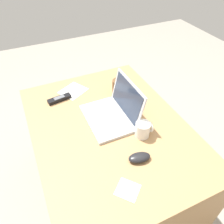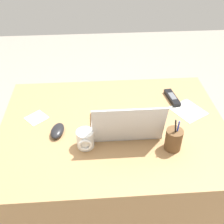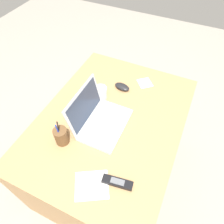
{
  "view_description": "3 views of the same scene",
  "coord_description": "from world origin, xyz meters",
  "px_view_note": "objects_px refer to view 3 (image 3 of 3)",
  "views": [
    {
      "loc": [
        0.86,
        -0.37,
        1.68
      ],
      "look_at": [
        -0.05,
        0.04,
        0.79
      ],
      "focal_mm": 35.58,
      "sensor_mm": 36.0,
      "label": 1
    },
    {
      "loc": [
        0.09,
        1.1,
        1.7
      ],
      "look_at": [
        0.01,
        0.03,
        0.84
      ],
      "focal_mm": 44.58,
      "sensor_mm": 36.0,
      "label": 2
    },
    {
      "loc": [
        -0.73,
        -0.35,
        1.79
      ],
      "look_at": [
        -0.03,
        -0.02,
        0.84
      ],
      "focal_mm": 33.2,
      "sensor_mm": 36.0,
      "label": 3
    }
  ],
  "objects_px": {
    "laptop": "(99,119)",
    "coffee_mug_white": "(100,93)",
    "computer_mouse": "(122,87)",
    "cordless_phone": "(117,182)",
    "pen_holder": "(61,136)"
  },
  "relations": [
    {
      "from": "laptop",
      "to": "coffee_mug_white",
      "type": "height_order",
      "value": "laptop"
    },
    {
      "from": "computer_mouse",
      "to": "cordless_phone",
      "type": "xyz_separation_m",
      "value": [
        -0.65,
        -0.25,
        -0.01
      ]
    },
    {
      "from": "laptop",
      "to": "cordless_phone",
      "type": "distance_m",
      "value": 0.4
    },
    {
      "from": "pen_holder",
      "to": "cordless_phone",
      "type": "bearing_deg",
      "value": -103.65
    },
    {
      "from": "coffee_mug_white",
      "to": "cordless_phone",
      "type": "relative_size",
      "value": 0.57
    },
    {
      "from": "computer_mouse",
      "to": "cordless_phone",
      "type": "distance_m",
      "value": 0.7
    },
    {
      "from": "laptop",
      "to": "coffee_mug_white",
      "type": "xyz_separation_m",
      "value": [
        0.2,
        0.09,
        -0.0
      ]
    },
    {
      "from": "laptop",
      "to": "pen_holder",
      "type": "height_order",
      "value": "laptop"
    },
    {
      "from": "computer_mouse",
      "to": "cordless_phone",
      "type": "height_order",
      "value": "computer_mouse"
    },
    {
      "from": "computer_mouse",
      "to": "pen_holder",
      "type": "xyz_separation_m",
      "value": [
        -0.56,
        0.14,
        0.04
      ]
    },
    {
      "from": "laptop",
      "to": "computer_mouse",
      "type": "relative_size",
      "value": 3.02
    },
    {
      "from": "computer_mouse",
      "to": "pen_holder",
      "type": "relative_size",
      "value": 0.65
    },
    {
      "from": "laptop",
      "to": "pen_holder",
      "type": "relative_size",
      "value": 1.95
    },
    {
      "from": "computer_mouse",
      "to": "pen_holder",
      "type": "distance_m",
      "value": 0.58
    },
    {
      "from": "coffee_mug_white",
      "to": "pen_holder",
      "type": "distance_m",
      "value": 0.42
    }
  ]
}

